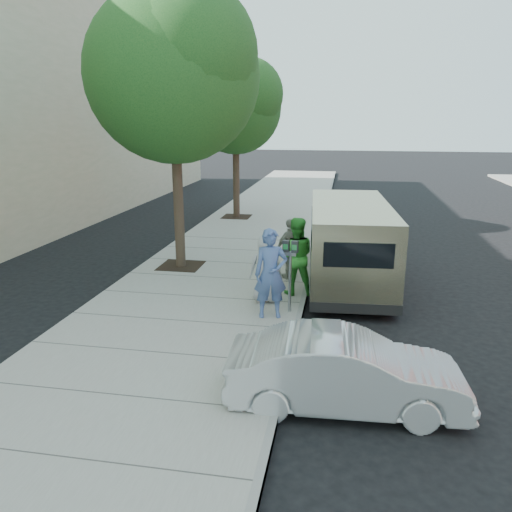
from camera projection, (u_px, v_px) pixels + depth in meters
name	position (u px, v px, depth m)	size (l,w,h in m)	color
ground	(242.00, 305.00, 11.88)	(120.00, 120.00, 0.00)	black
sidewalk	(201.00, 299.00, 12.03)	(5.00, 60.00, 0.15)	gray
curb_face	(302.00, 306.00, 11.61)	(0.12, 60.00, 0.16)	gray
tree_near	(175.00, 69.00, 13.06)	(4.62, 4.60, 7.53)	black
tree_far	(237.00, 103.00, 20.44)	(3.92, 3.80, 6.49)	black
parking_meter	(290.00, 261.00, 10.78)	(0.34, 0.16, 1.61)	gray
van	(349.00, 242.00, 13.18)	(2.31, 5.93, 2.16)	tan
sedan	(346.00, 372.00, 7.54)	(1.25, 3.60, 1.18)	#BABEC2
person_officer	(271.00, 274.00, 10.56)	(0.70, 0.46, 1.93)	#486199
person_green_shirt	(296.00, 256.00, 11.97)	(0.92, 0.72, 1.89)	green
person_gray_shirt	(266.00, 269.00, 11.47)	(0.78, 0.51, 1.60)	#AAAAAD
person_striped_polo	(291.00, 249.00, 13.19)	(0.95, 0.39, 1.61)	gray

